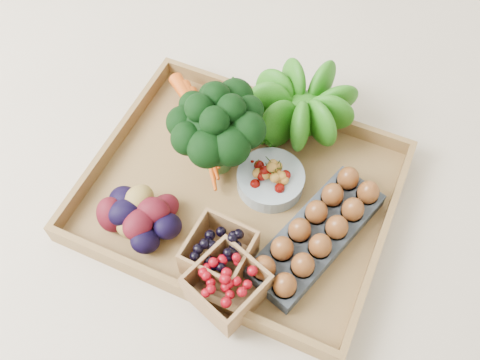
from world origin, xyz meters
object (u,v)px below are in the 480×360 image
at_px(broccoli, 217,142).
at_px(egg_carton, 316,236).
at_px(cherry_bowl, 271,180).
at_px(tray, 240,195).

distance_m(broccoli, egg_carton, 0.25).
relative_size(broccoli, cherry_bowl, 1.40).
bearing_deg(egg_carton, broccoli, 178.92).
xyz_separation_m(tray, egg_carton, (0.16, -0.03, 0.02)).
xyz_separation_m(tray, broccoli, (-0.07, 0.04, 0.08)).
height_order(broccoli, cherry_bowl, broccoli).
bearing_deg(cherry_bowl, broccoli, 177.71).
height_order(cherry_bowl, egg_carton, same).
relative_size(cherry_bowl, egg_carton, 0.45).
bearing_deg(egg_carton, tray, -174.09).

